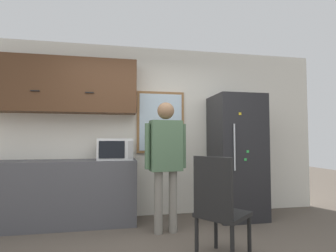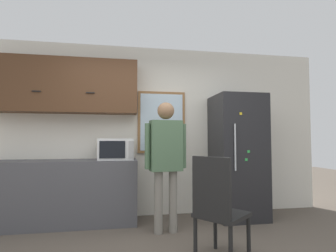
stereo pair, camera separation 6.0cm
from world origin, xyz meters
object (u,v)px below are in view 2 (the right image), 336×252
at_px(microwave, 116,149).
at_px(person, 166,153).
at_px(chair, 217,205).
at_px(refrigerator, 237,156).

bearing_deg(microwave, person, -38.42).
bearing_deg(chair, person, -17.58).
height_order(microwave, person, person).
bearing_deg(microwave, refrigerator, -1.94).
bearing_deg(refrigerator, microwave, 178.06).
bearing_deg(person, microwave, 135.97).
height_order(refrigerator, chair, refrigerator).
bearing_deg(refrigerator, chair, -121.84).
height_order(microwave, chair, microwave).
relative_size(microwave, chair, 0.49).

